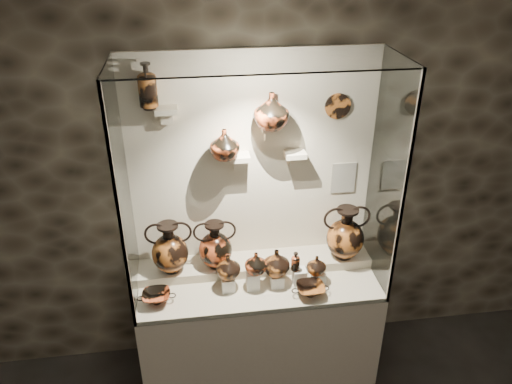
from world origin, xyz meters
TOP-DOWN VIEW (x-y plane):
  - wall_back at (0.00, 2.50)m, footprint 5.00×0.02m
  - plinth at (0.00, 2.18)m, footprint 1.70×0.60m
  - front_tier at (0.00, 2.18)m, footprint 1.68×0.58m
  - rear_tier at (0.00, 2.35)m, footprint 1.70×0.25m
  - back_panel at (0.00, 2.50)m, footprint 1.70×0.03m
  - glass_front at (0.00, 1.88)m, footprint 1.70×0.01m
  - glass_left at (-0.85, 2.18)m, footprint 0.01×0.60m
  - glass_right at (0.85, 2.18)m, footprint 0.01×0.60m
  - glass_top at (0.00, 2.18)m, footprint 1.70×0.60m
  - frame_post_left at (-0.84, 1.89)m, footprint 0.02×0.02m
  - frame_post_right at (0.84, 1.89)m, footprint 0.02×0.02m
  - pedestal_a at (-0.22, 2.13)m, footprint 0.09×0.09m
  - pedestal_b at (-0.05, 2.13)m, footprint 0.09×0.09m
  - pedestal_c at (0.12, 2.13)m, footprint 0.09×0.09m
  - pedestal_d at (0.28, 2.13)m, footprint 0.09×0.09m
  - pedestal_e at (0.42, 2.13)m, footprint 0.09×0.09m
  - bracket_ul at (-0.55, 2.42)m, footprint 0.14×0.12m
  - bracket_ca at (-0.10, 2.42)m, footprint 0.14×0.12m
  - bracket_cb at (0.10, 2.42)m, footprint 0.10×0.12m
  - bracket_cc at (0.28, 2.42)m, footprint 0.14×0.12m
  - amphora_left at (-0.61, 2.32)m, footprint 0.36×0.36m
  - amphora_mid at (-0.29, 2.33)m, footprint 0.35×0.35m
  - amphora_right at (0.65, 2.31)m, footprint 0.41×0.41m
  - jug_a at (-0.22, 2.15)m, footprint 0.19×0.19m
  - jug_b at (-0.03, 2.13)m, footprint 0.17×0.17m
  - jug_c at (0.12, 2.15)m, footprint 0.24×0.24m
  - jug_e at (0.40, 2.12)m, footprint 0.16×0.16m
  - lekythos_small at (0.25, 2.13)m, footprint 0.08×0.08m
  - kylix_left at (-0.71, 2.06)m, footprint 0.31×0.29m
  - kylix_right at (0.33, 1.99)m, footprint 0.30×0.28m
  - lekythos_tall at (-0.65, 2.41)m, footprint 0.15×0.15m
  - ovoid_vase_a at (-0.20, 2.37)m, footprint 0.21×0.21m
  - ovoid_vase_b at (0.10, 2.36)m, footprint 0.25×0.25m
  - wall_plate at (0.57, 2.47)m, footprint 0.17×0.02m
  - info_placard at (0.65, 2.47)m, footprint 0.17×0.01m

SIDE VIEW (x-z plane):
  - plinth at x=0.00m, z-range 0.00..0.80m
  - front_tier at x=0.00m, z-range 0.80..0.83m
  - rear_tier at x=0.00m, z-range 0.80..0.90m
  - pedestal_e at x=0.42m, z-range 0.83..0.91m
  - pedestal_c at x=0.12m, z-range 0.83..0.92m
  - kylix_left at x=-0.71m, z-range 0.83..0.93m
  - kylix_right at x=0.33m, z-range 0.83..0.93m
  - pedestal_a at x=-0.22m, z-range 0.83..0.93m
  - pedestal_d at x=0.28m, z-range 0.83..0.95m
  - pedestal_b at x=-0.05m, z-range 0.83..0.96m
  - jug_e at x=0.40m, z-range 0.91..1.05m
  - jug_a at x=-0.22m, z-range 0.93..1.11m
  - jug_c at x=0.12m, z-range 0.92..1.12m
  - lekythos_small at x=0.25m, z-range 0.95..1.12m
  - jug_b at x=-0.03m, z-range 0.96..1.12m
  - amphora_mid at x=-0.29m, z-range 0.90..1.26m
  - amphora_left at x=-0.61m, z-range 0.90..1.28m
  - amphora_right at x=0.65m, z-range 0.90..1.31m
  - info_placard at x=0.65m, z-range 1.35..1.58m
  - wall_back at x=0.00m, z-range 0.00..3.20m
  - back_panel at x=0.00m, z-range 0.80..2.40m
  - glass_front at x=0.00m, z-range 0.80..2.40m
  - glass_left at x=-0.85m, z-range 0.80..2.40m
  - glass_right at x=0.85m, z-range 0.80..2.40m
  - frame_post_left at x=-0.84m, z-range 0.80..2.40m
  - frame_post_right at x=0.84m, z-range 0.80..2.40m
  - bracket_ca at x=-0.10m, z-range 1.68..1.72m
  - bracket_cc at x=0.28m, z-range 1.68..1.72m
  - ovoid_vase_a at x=-0.20m, z-range 1.72..1.92m
  - bracket_cb at x=0.10m, z-range 1.88..1.92m
  - wall_plate at x=0.57m, z-range 1.92..2.09m
  - ovoid_vase_b at x=0.10m, z-range 1.92..2.15m
  - bracket_ul at x=-0.55m, z-range 2.03..2.07m
  - lekythos_tall at x=-0.65m, z-range 2.07..2.38m
  - glass_top at x=0.00m, z-range 2.39..2.40m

